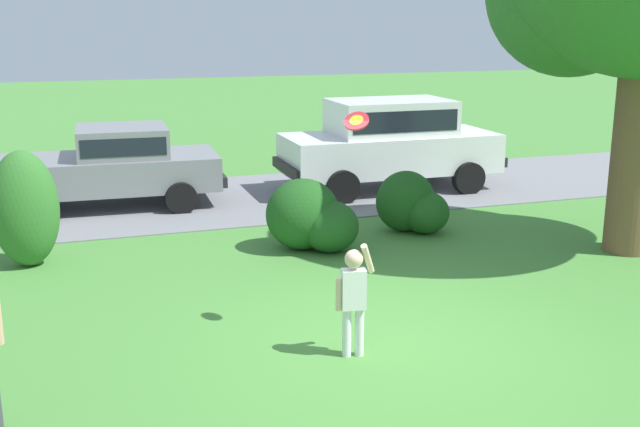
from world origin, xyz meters
name	(u,v)px	position (x,y,z in m)	size (l,w,h in m)	color
ground_plane	(393,340)	(0.00, 0.00, 0.00)	(80.00, 80.00, 0.00)	#478438
driveway_strip	(244,198)	(0.00, 7.51, 0.01)	(28.00, 4.40, 0.02)	slate
shrub_near_tree	(25,209)	(-4.02, 4.25, 0.87)	(0.98, 0.81, 1.74)	#33702B
shrub_centre_left	(312,218)	(0.22, 3.70, 0.52)	(1.40, 1.27, 1.14)	#1E511C
shrub_centre	(412,205)	(2.18, 4.16, 0.47)	(1.20, 1.07, 1.06)	#1E511C
parked_sedan	(112,164)	(-2.56, 7.68, 0.85)	(4.47, 2.23, 1.56)	gray
parked_suv	(390,140)	(3.15, 7.39, 1.08)	(4.71, 2.12, 1.92)	white
child_thrower	(353,294)	(-0.58, -0.23, 0.72)	(0.47, 0.23, 1.29)	white
frisbee	(357,121)	(-0.33, 0.38, 2.49)	(0.32, 0.26, 0.26)	red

